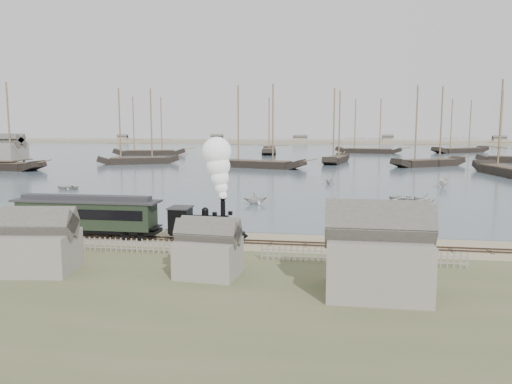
# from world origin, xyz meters

# --- Properties ---
(ground) EXTENTS (600.00, 600.00, 0.00)m
(ground) POSITION_xyz_m (0.00, 0.00, 0.00)
(ground) COLOR tan
(ground) RESTS_ON ground
(harbor_water) EXTENTS (600.00, 336.00, 0.06)m
(harbor_water) POSITION_xyz_m (0.00, 170.00, 0.03)
(harbor_water) COLOR #42545E
(harbor_water) RESTS_ON ground
(rail_track) EXTENTS (120.00, 1.80, 0.16)m
(rail_track) POSITION_xyz_m (0.00, -2.00, 0.04)
(rail_track) COLOR #3E2D21
(rail_track) RESTS_ON ground
(picket_fence_west) EXTENTS (19.00, 0.10, 1.20)m
(picket_fence_west) POSITION_xyz_m (-6.50, -7.00, 0.00)
(picket_fence_west) COLOR gray
(picket_fence_west) RESTS_ON ground
(picket_fence_east) EXTENTS (15.00, 0.10, 1.20)m
(picket_fence_east) POSITION_xyz_m (12.50, -7.50, 0.00)
(picket_fence_east) COLOR gray
(picket_fence_east) RESTS_ON ground
(shed_left) EXTENTS (5.00, 4.00, 4.10)m
(shed_left) POSITION_xyz_m (-10.00, -13.00, 0.00)
(shed_left) COLOR gray
(shed_left) RESTS_ON ground
(shed_mid) EXTENTS (4.00, 3.50, 3.60)m
(shed_mid) POSITION_xyz_m (2.00, -12.00, 0.00)
(shed_mid) COLOR gray
(shed_mid) RESTS_ON ground
(shed_right) EXTENTS (6.00, 5.00, 5.10)m
(shed_right) POSITION_xyz_m (13.00, -14.00, 0.00)
(shed_right) COLOR gray
(shed_right) RESTS_ON ground
(far_spit) EXTENTS (500.00, 20.00, 1.80)m
(far_spit) POSITION_xyz_m (0.00, 250.00, 0.00)
(far_spit) COLOR gray
(far_spit) RESTS_ON ground
(locomotive) EXTENTS (7.10, 2.65, 8.85)m
(locomotive) POSITION_xyz_m (0.06, -2.00, 4.09)
(locomotive) COLOR black
(locomotive) RESTS_ON ground
(passenger_coach) EXTENTS (13.72, 2.65, 3.33)m
(passenger_coach) POSITION_xyz_m (-12.07, -2.00, 2.11)
(passenger_coach) COLOR black
(passenger_coach) RESTS_ON ground
(beached_dinghy) EXTENTS (4.97, 5.21, 0.88)m
(beached_dinghy) POSITION_xyz_m (-17.70, 0.89, 0.44)
(beached_dinghy) COLOR silver
(beached_dinghy) RESTS_ON ground
(rowboat_0) EXTENTS (4.38, 4.22, 0.74)m
(rowboat_0) POSITION_xyz_m (-18.67, 9.96, 0.43)
(rowboat_0) COLOR silver
(rowboat_0) RESTS_ON harbor_water
(rowboat_1) EXTENTS (3.76, 3.96, 1.64)m
(rowboat_1) POSITION_xyz_m (0.26, 19.20, 0.88)
(rowboat_1) COLOR silver
(rowboat_1) RESTS_ON harbor_water
(rowboat_2) EXTENTS (4.40, 2.98, 1.59)m
(rowboat_2) POSITION_xyz_m (11.26, 13.88, 0.86)
(rowboat_2) COLOR silver
(rowboat_2) RESTS_ON harbor_water
(rowboat_3) EXTENTS (4.54, 5.28, 0.92)m
(rowboat_3) POSITION_xyz_m (19.95, 24.37, 0.52)
(rowboat_3) COLOR silver
(rowboat_3) RESTS_ON harbor_water
(rowboat_4) EXTENTS (3.89, 4.01, 1.62)m
(rowboat_4) POSITION_xyz_m (21.79, 20.78, 0.87)
(rowboat_4) COLOR silver
(rowboat_4) RESTS_ON harbor_water
(rowboat_5) EXTENTS (3.95, 2.11, 1.45)m
(rowboat_5) POSITION_xyz_m (28.07, 41.30, 0.78)
(rowboat_5) COLOR silver
(rowboat_5) RESTS_ON harbor_water
(rowboat_6) EXTENTS (3.28, 4.20, 0.79)m
(rowboat_6) POSITION_xyz_m (-31.83, 29.19, 0.46)
(rowboat_6) COLOR silver
(rowboat_6) RESTS_ON harbor_water
(rowboat_7) EXTENTS (3.07, 2.77, 1.43)m
(rowboat_7) POSITION_xyz_m (9.34, 43.46, 0.78)
(rowboat_7) COLOR silver
(rowboat_7) RESTS_ON harbor_water
(schooner_1) EXTENTS (21.13, 13.58, 20.00)m
(schooner_1) POSITION_xyz_m (-41.37, 82.06, 10.06)
(schooner_1) COLOR black
(schooner_1) RESTS_ON harbor_water
(schooner_2) EXTENTS (24.53, 12.19, 20.00)m
(schooner_2) POSITION_xyz_m (-8.21, 74.77, 10.06)
(schooner_2) COLOR black
(schooner_2) RESTS_ON harbor_water
(schooner_3) EXTENTS (8.26, 19.82, 20.00)m
(schooner_3) POSITION_xyz_m (10.76, 93.80, 10.06)
(schooner_3) COLOR black
(schooner_3) RESTS_ON harbor_water
(schooner_4) EXTENTS (20.22, 15.84, 20.00)m
(schooner_4) POSITION_xyz_m (33.57, 85.84, 10.06)
(schooner_4) COLOR black
(schooner_4) RESTS_ON harbor_water
(schooner_6) EXTENTS (24.84, 12.36, 20.00)m
(schooner_6) POSITION_xyz_m (-52.61, 119.73, 10.06)
(schooner_6) COLOR black
(schooner_6) RESTS_ON harbor_water
(schooner_7) EXTENTS (8.26, 23.89, 20.00)m
(schooner_7) POSITION_xyz_m (-13.24, 135.09, 10.06)
(schooner_7) COLOR black
(schooner_7) RESTS_ON harbor_water
(schooner_8) EXTENTS (24.34, 10.60, 20.00)m
(schooner_8) POSITION_xyz_m (22.42, 144.05, 10.06)
(schooner_8) COLOR black
(schooner_8) RESTS_ON harbor_water
(schooner_9) EXTENTS (23.95, 18.86, 20.00)m
(schooner_9) POSITION_xyz_m (57.07, 153.76, 10.06)
(schooner_9) COLOR black
(schooner_9) RESTS_ON harbor_water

